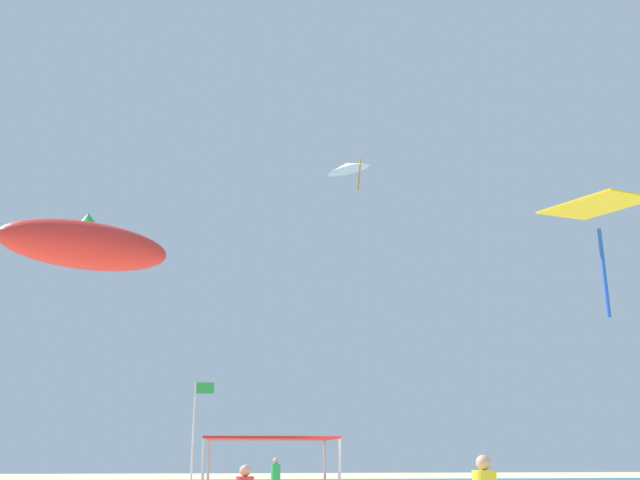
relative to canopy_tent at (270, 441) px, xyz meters
The scene contains 6 objects.
canopy_tent is the anchor object (origin of this frame).
person_leftmost 13.21m from the canopy_tent, 86.51° to the left, with size 0.41×0.45×1.72m.
banner_flag 4.48m from the canopy_tent, 118.69° to the left, with size 0.61×0.06×4.07m.
kite_delta_white 31.43m from the canopy_tent, 76.78° to the left, with size 3.95×3.94×2.69m.
kite_inflatable_red 10.63m from the canopy_tent, 139.63° to the left, with size 6.00×3.90×2.11m.
kite_diamond_yellow 13.71m from the canopy_tent, 13.55° to the left, with size 3.88×3.89×4.05m.
Camera 1 is at (-2.87, -17.40, 1.96)m, focal length 40.21 mm.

